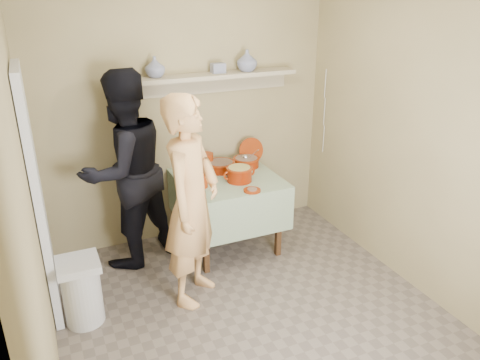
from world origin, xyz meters
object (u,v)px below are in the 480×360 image
person_cook (192,202)px  cazuela_rice (239,173)px  trash_bin (82,291)px  person_helper (125,171)px  serving_table (228,188)px

person_cook → cazuela_rice: 0.85m
person_cook → trash_bin: (-0.93, 0.02, -0.60)m
person_helper → trash_bin: bearing=30.0°
person_helper → trash_bin: person_helper is taller
cazuela_rice → trash_bin: bearing=-162.0°
cazuela_rice → person_helper: bearing=165.1°
person_helper → cazuela_rice: 1.07m
trash_bin → serving_table: bearing=23.1°
person_cook → trash_bin: size_ratio=3.17×
cazuela_rice → person_cook: bearing=-140.9°
serving_table → cazuela_rice: bearing=-63.1°
person_cook → person_helper: 0.89m
person_cook → person_helper: size_ratio=0.95×
cazuela_rice → trash_bin: 1.75m
serving_table → person_helper: bearing=171.7°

